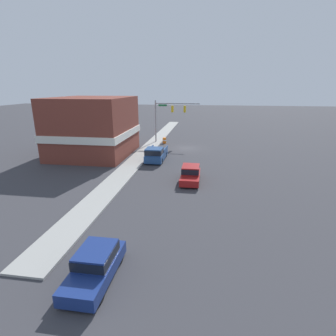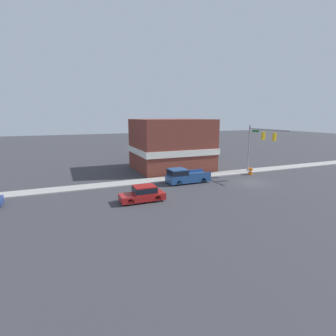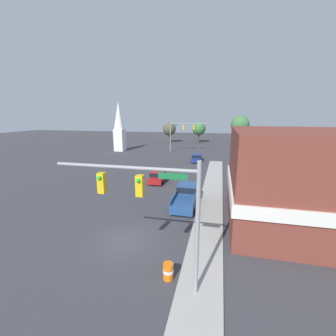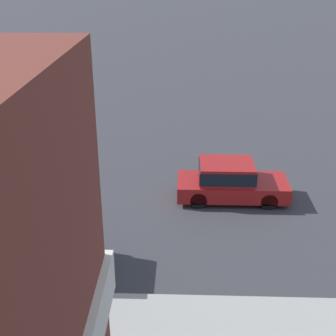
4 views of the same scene
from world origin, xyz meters
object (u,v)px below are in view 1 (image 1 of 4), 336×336
Objects in this scene: pickup_truck_parked at (156,154)px; car_lead at (190,173)px; construction_barrel at (164,140)px; car_oncoming at (96,264)px.

car_lead is at bearing 125.37° from pickup_truck_parked.
car_oncoming is at bearing 93.30° from construction_barrel.
pickup_truck_parked reaches higher than car_oncoming.
car_lead is at bearing 75.87° from car_oncoming.
construction_barrel is at bearing -72.66° from car_lead.
construction_barrel is (5.55, -17.77, -0.32)m from car_lead.
construction_barrel is at bearing 93.30° from car_oncoming.
construction_barrel is (0.66, -10.88, -0.43)m from pickup_truck_parked.
pickup_truck_parked is (4.89, -6.89, 0.11)m from car_lead.
pickup_truck_parked is 10.91m from construction_barrel.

